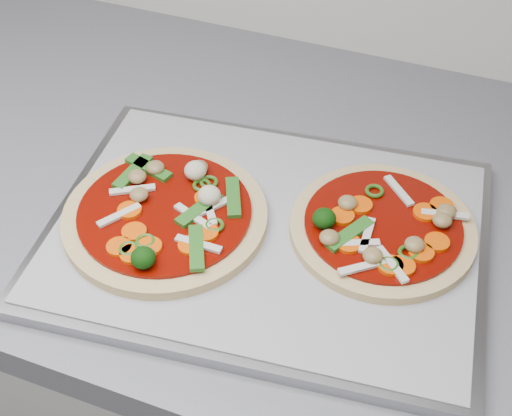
% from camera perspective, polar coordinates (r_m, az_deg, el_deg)
% --- Properties ---
extents(baking_tray, '(0.48, 0.38, 0.01)m').
position_cam_1_polar(baking_tray, '(0.74, 0.83, -2.16)').
color(baking_tray, gray).
rests_on(baking_tray, countertop).
extents(parchment, '(0.46, 0.35, 0.00)m').
position_cam_1_polar(parchment, '(0.73, 0.83, -1.71)').
color(parchment, '#99999E').
rests_on(parchment, baking_tray).
extents(pizza_left, '(0.23, 0.23, 0.04)m').
position_cam_1_polar(pizza_left, '(0.74, -7.21, -0.53)').
color(pizza_left, tan).
rests_on(pizza_left, parchment).
extents(pizza_right, '(0.26, 0.26, 0.03)m').
position_cam_1_polar(pizza_right, '(0.73, 10.07, -1.59)').
color(pizza_right, tan).
rests_on(pizza_right, parchment).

